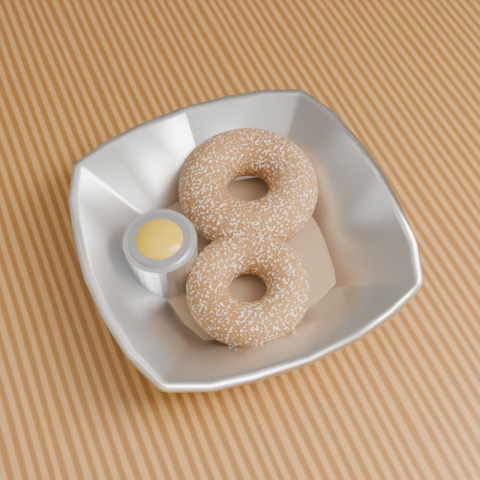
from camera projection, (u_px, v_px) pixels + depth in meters
name	position (u px, v px, depth m)	size (l,w,h in m)	color
ground_plane	(183.00, 472.00, 1.24)	(4.00, 4.00, 0.00)	#565659
table	(135.00, 305.00, 0.67)	(1.20, 0.80, 0.75)	brown
serving_bowl	(240.00, 241.00, 0.56)	(0.24, 0.24, 0.06)	#B7BABE
parchment	(240.00, 254.00, 0.58)	(0.14, 0.14, 0.00)	brown
donut_back	(248.00, 188.00, 0.59)	(0.11, 0.11, 0.04)	brown
donut_front	(248.00, 288.00, 0.54)	(0.09, 0.09, 0.03)	brown
ramekin	(162.00, 253.00, 0.55)	(0.05, 0.05, 0.05)	#B7BABE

